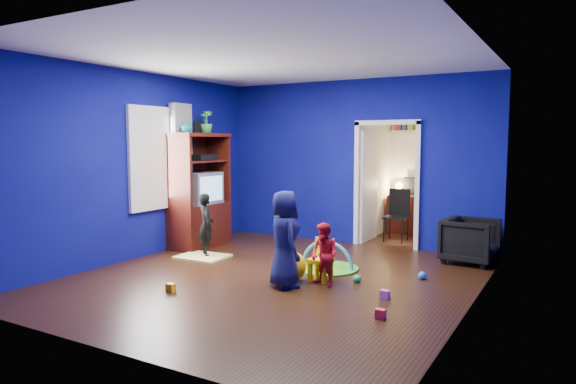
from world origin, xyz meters
The scene contains 33 objects.
floor centered at (0.00, 0.00, 0.00)m, with size 5.00×5.50×0.01m, color black.
ceiling centered at (0.00, 0.00, 2.90)m, with size 5.00×5.50×0.01m, color white.
wall_back centered at (0.00, 2.75, 1.45)m, with size 5.00×0.02×2.90m, color #0A096A.
wall_front centered at (0.00, -2.75, 1.45)m, with size 5.00×0.02×2.90m, color #0A096A.
wall_left centered at (-2.50, 0.00, 1.45)m, with size 0.02×5.50×2.90m, color #0A096A.
wall_right centered at (2.50, 0.00, 1.45)m, with size 0.02×5.50×2.90m, color #0A096A.
alcove centered at (0.60, 3.62, 1.25)m, with size 1.00×1.75×2.50m, color silver, non-canonical shape.
armchair centered at (2.10, 2.20, 0.34)m, with size 0.73×0.75×0.68m, color black.
child_black centered at (-1.62, 0.60, 0.50)m, with size 0.37×0.24×1.01m, color black.
child_navy centered at (0.32, -0.27, 0.61)m, with size 0.59×0.39×1.21m, color #0F0F38.
toddler_red centered at (0.74, 0.01, 0.40)m, with size 0.39×0.30×0.80m, color red.
vase centered at (-2.22, 0.87, 2.07)m, with size 0.20×0.20×0.21m, color #0B585F.
potted_plant centered at (-2.22, 1.39, 2.16)m, with size 0.23×0.23×0.40m, color #328938.
tv_armoire centered at (-2.22, 1.17, 0.98)m, with size 0.58×1.14×1.96m, color #391509.
crt_tv centered at (-2.18, 1.17, 1.02)m, with size 0.46×0.70×0.54m, color silver.
yellow_blanket centered at (-1.62, 0.50, 0.01)m, with size 0.75×0.60×0.03m, color #F2E07A.
hopper_ball centered at (0.27, -0.02, 0.20)m, with size 0.40×0.40×0.40m, color yellow.
kid_chair centered at (0.59, 0.21, 0.25)m, with size 0.28×0.28×0.50m, color yellow.
play_mat centered at (0.40, 0.81, 0.01)m, with size 0.90×0.90×0.02m, color green.
toy_arch centered at (0.40, 0.81, 0.02)m, with size 0.81×0.81×0.05m, color #3F8CD8.
window_left centered at (-2.48, 0.35, 1.55)m, with size 0.03×0.95×1.55m, color white.
curtain centered at (-2.37, 0.90, 1.25)m, with size 0.14×0.42×2.40m, color slate.
doorway centered at (0.60, 2.75, 1.05)m, with size 1.16×0.10×2.10m, color white.
study_desk centered at (0.60, 4.26, 0.38)m, with size 0.88×0.44×0.75m, color #3D140A.
desk_monitor centered at (0.60, 4.38, 0.95)m, with size 0.40×0.05×0.32m, color black.
desk_lamp centered at (0.32, 4.32, 0.93)m, with size 0.14×0.14×0.14m, color #FFD88C.
folding_chair centered at (0.60, 3.30, 0.46)m, with size 0.40×0.40×0.92m, color black.
book_shelf centered at (0.60, 4.37, 2.02)m, with size 0.88×0.24×0.04m, color white.
toy_0 centered at (1.77, -0.79, 0.05)m, with size 0.10×0.08×0.10m, color red.
toy_1 centered at (1.73, 0.94, 0.06)m, with size 0.11×0.11×0.11m, color blue.
toy_2 centered at (-0.77, -1.14, 0.05)m, with size 0.10×0.08×0.10m, color #F9A50D.
toy_3 centered at (1.04, 0.36, 0.06)m, with size 0.11×0.11×0.11m, color green.
toy_4 centered at (1.58, -0.11, 0.05)m, with size 0.10×0.08×0.10m, color #D14EC9.
Camera 1 is at (3.49, -5.71, 1.81)m, focal length 32.00 mm.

